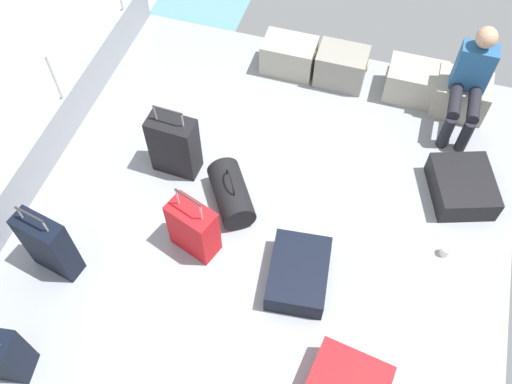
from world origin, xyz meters
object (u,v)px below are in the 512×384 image
object	(u,v)px
cargo_crate_0	(289,56)
passenger_seated	(471,81)
suitcase_3	(174,145)
suitcase_5	(462,187)
cargo_crate_3	(461,95)
suitcase_7	(299,273)
duffel_bag	(231,193)
paper_cup	(445,251)
suitcase_2	(0,355)
suitcase_1	(49,245)
suitcase_0	(194,228)
cargo_crate_2	(415,82)
cargo_crate_1	(341,67)

from	to	relation	value
cargo_crate_0	passenger_seated	size ratio (longest dim) A/B	0.56
suitcase_3	suitcase_5	bearing A→B (deg)	9.92
cargo_crate_0	passenger_seated	xyz separation A→B (m)	(1.85, -0.25, 0.38)
cargo_crate_3	suitcase_7	xyz separation A→B (m)	(-1.10, -2.41, -0.08)
cargo_crate_0	suitcase_3	size ratio (longest dim) A/B	0.74
duffel_bag	paper_cup	bearing A→B (deg)	0.95
cargo_crate_0	suitcase_2	distance (m)	4.02
cargo_crate_0	duffel_bag	distance (m)	1.89
cargo_crate_3	paper_cup	distance (m)	1.80
suitcase_2	suitcase_7	size ratio (longest dim) A/B	0.90
suitcase_1	suitcase_7	size ratio (longest dim) A/B	1.16
cargo_crate_0	suitcase_0	size ratio (longest dim) A/B	0.78
suitcase_1	suitcase_5	size ratio (longest dim) A/B	1.08
suitcase_0	duffel_bag	bearing A→B (deg)	72.48
paper_cup	passenger_seated	bearing A→B (deg)	92.56
cargo_crate_0	suitcase_1	world-z (taller)	suitcase_1
cargo_crate_0	suitcase_2	size ratio (longest dim) A/B	0.94
passenger_seated	suitcase_5	bearing A→B (deg)	-81.76
cargo_crate_3	passenger_seated	bearing A→B (deg)	-90.00
cargo_crate_2	cargo_crate_1	bearing A→B (deg)	-178.86
cargo_crate_0	suitcase_3	xyz separation A→B (m)	(-0.68, -1.64, 0.14)
cargo_crate_3	suitcase_5	bearing A→B (deg)	-83.09
cargo_crate_1	paper_cup	distance (m)	2.28
suitcase_0	duffel_bag	size ratio (longest dim) A/B	1.13
suitcase_1	cargo_crate_2	bearing A→B (deg)	47.88
cargo_crate_0	suitcase_1	size ratio (longest dim) A/B	0.73
suitcase_0	cargo_crate_0	bearing A→B (deg)	85.17
cargo_crate_1	paper_cup	bearing A→B (deg)	-54.01
suitcase_0	duffel_bag	distance (m)	0.55
suitcase_5	duffel_bag	xyz separation A→B (m)	(-2.03, -0.72, 0.03)
duffel_bag	cargo_crate_2	bearing A→B (deg)	53.13
cargo_crate_1	suitcase_2	xyz separation A→B (m)	(-1.79, -3.82, 0.08)
passenger_seated	suitcase_3	size ratio (longest dim) A/B	1.32
suitcase_0	duffel_bag	xyz separation A→B (m)	(0.16, 0.51, -0.13)
cargo_crate_1	suitcase_7	bearing A→B (deg)	-86.21
suitcase_7	paper_cup	xyz separation A→B (m)	(1.17, 0.61, -0.07)
cargo_crate_1	cargo_crate_3	world-z (taller)	cargo_crate_1
cargo_crate_0	suitcase_7	bearing A→B (deg)	-73.19
suitcase_2	cargo_crate_2	bearing A→B (deg)	56.12
cargo_crate_2	passenger_seated	size ratio (longest dim) A/B	0.58
passenger_seated	suitcase_5	xyz separation A→B (m)	(0.13, -0.93, -0.44)
passenger_seated	paper_cup	world-z (taller)	passenger_seated
suitcase_1	duffel_bag	bearing A→B (deg)	40.18
cargo_crate_2	paper_cup	world-z (taller)	cargo_crate_2
cargo_crate_1	paper_cup	world-z (taller)	cargo_crate_1
cargo_crate_3	suitcase_7	size ratio (longest dim) A/B	0.80
suitcase_2	suitcase_3	size ratio (longest dim) A/B	0.79
duffel_bag	paper_cup	distance (m)	1.97
suitcase_2	suitcase_1	bearing A→B (deg)	94.53
suitcase_3	cargo_crate_1	bearing A→B (deg)	52.10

